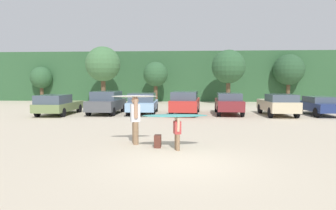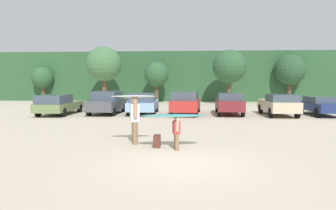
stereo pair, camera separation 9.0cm
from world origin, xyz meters
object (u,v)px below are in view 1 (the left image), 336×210
parked_car_olive_green (58,104)px  parked_car_navy (320,105)px  parked_car_maroon (229,103)px  person_child (177,131)px  parked_car_champagne (278,104)px  backpack_dropped (158,141)px  surfboard_white (134,96)px  person_adult (135,117)px  parked_car_dark_gray (107,102)px  surfboard_teal (175,116)px  parked_car_sky_blue (143,103)px

parked_car_olive_green → parked_car_navy: 18.32m
parked_car_olive_green → parked_car_maroon: (12.03, 1.16, 0.07)m
parked_car_maroon → parked_car_navy: parked_car_maroon is taller
parked_car_olive_green → parked_car_navy: size_ratio=1.08×
parked_car_olive_green → person_child: size_ratio=3.76×
parked_car_maroon → parked_car_champagne: size_ratio=1.03×
parked_car_maroon → person_child: parked_car_maroon is taller
parked_car_champagne → person_child: (-6.50, -10.83, -0.11)m
parked_car_navy → backpack_dropped: size_ratio=9.29×
backpack_dropped → surfboard_white: bearing=150.2°
parked_car_maroon → person_adult: bearing=157.1°
parked_car_dark_gray → parked_car_champagne: size_ratio=1.01×
surfboard_teal → parked_car_olive_green: bearing=-56.4°
person_adult → backpack_dropped: bearing=130.9°
person_adult → parked_car_maroon: bearing=-131.5°
parked_car_olive_green → parked_car_sky_blue: size_ratio=1.01×
parked_car_navy → person_child: (-9.48, -11.37, -0.03)m
parked_car_dark_gray → surfboard_teal: size_ratio=1.78×
parked_car_maroon → surfboard_white: (-4.89, -10.53, 1.02)m
parked_car_champagne → surfboard_white: size_ratio=2.38×
parked_car_dark_gray → parked_car_champagne: bearing=-89.7°
parked_car_sky_blue → parked_car_champagne: parked_car_sky_blue is taller
parked_car_maroon → backpack_dropped: size_ratio=9.55×
parked_car_champagne → parked_car_olive_green: bearing=90.9°
person_child → surfboard_white: size_ratio=0.68×
parked_car_olive_green → parked_car_sky_blue: 5.96m
surfboard_white → surfboard_teal: 1.88m
parked_car_champagne → person_adult: size_ratio=2.31×
parked_car_sky_blue → parked_car_maroon: size_ratio=1.04×
parked_car_olive_green → person_child: 13.53m
parked_car_maroon → person_child: size_ratio=3.58×
surfboard_white → surfboard_teal: surfboard_white is taller
parked_car_olive_green → person_adult: person_adult is taller
parked_car_champagne → backpack_dropped: parked_car_champagne is taller
parked_car_champagne → surfboard_teal: size_ratio=1.76×
backpack_dropped → parked_car_dark_gray: bearing=114.0°
parked_car_olive_green → parked_car_maroon: parked_car_maroon is taller
parked_car_champagne → backpack_dropped: size_ratio=9.29×
person_child → backpack_dropped: 0.93m
parked_car_maroon → parked_car_navy: bearing=-88.6°
backpack_dropped → parked_car_olive_green: bearing=129.2°
person_child → parked_car_maroon: bearing=-122.3°
parked_car_navy → person_adult: (-11.13, -10.41, 0.31)m
parked_car_maroon → parked_car_olive_green: bearing=97.6°
parked_car_olive_green → parked_car_champagne: size_ratio=1.08×
parked_car_champagne → parked_car_maroon: bearing=78.3°
parked_car_sky_blue → parked_car_dark_gray: bearing=91.5°
parked_car_navy → person_adult: 15.24m
parked_car_sky_blue → surfboard_white: bearing=-175.2°
parked_car_olive_green → parked_car_champagne: parked_car_champagne is taller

